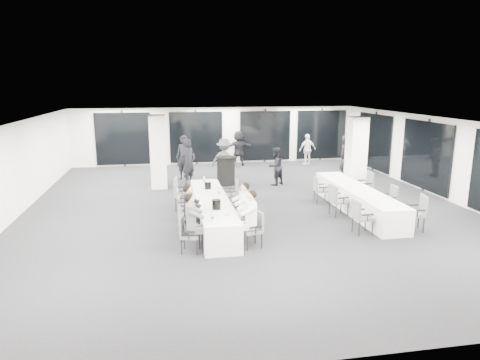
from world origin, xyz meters
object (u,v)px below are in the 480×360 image
(chair_main_left_mid, at_px, (184,211))
(chair_main_right_second, at_px, (248,216))
(chair_main_left_far, at_px, (180,192))
(standing_guest_e, at_px, (346,151))
(chair_side_right_mid, at_px, (390,198))
(chair_main_right_near, at_px, (255,227))
(banquet_table_side, at_px, (357,200))
(chair_main_left_near, at_px, (187,232))
(standing_guest_a, at_px, (189,159))
(chair_main_right_far, at_px, (233,192))
(chair_side_left_far, at_px, (319,188))
(standing_guest_f, at_px, (238,146))
(chair_side_left_near, at_px, (360,215))
(chair_side_right_near, at_px, (418,210))
(standing_guest_h, at_px, (348,157))
(chair_main_left_second, at_px, (185,220))
(standing_guest_d, at_px, (308,148))
(chair_main_right_mid, at_px, (242,207))
(chair_side_left_mid, at_px, (337,198))
(chair_main_right_fourth, at_px, (238,201))
(chair_main_left_fourth, at_px, (182,203))
(cocktail_table, at_px, (226,171))
(ice_bucket_far, at_px, (208,185))
(banquet_table_main, at_px, (212,211))
(chair_side_right_far, at_px, (366,184))
(standing_guest_c, at_px, (224,157))
(standing_guest_g, at_px, (184,155))
(standing_guest_b, at_px, (275,164))
(ice_bucket_near, at_px, (216,204))

(chair_main_left_mid, distance_m, chair_main_right_second, 1.81)
(chair_main_left_far, relative_size, standing_guest_e, 0.55)
(chair_main_right_second, bearing_deg, chair_side_right_mid, -82.80)
(chair_main_right_near, bearing_deg, banquet_table_side, -70.86)
(chair_main_left_near, distance_m, standing_guest_a, 7.04)
(banquet_table_side, xyz_separation_m, chair_main_right_far, (-3.80, 1.04, 0.15))
(chair_main_right_near, height_order, chair_side_left_far, chair_side_left_far)
(chair_side_right_mid, distance_m, standing_guest_f, 9.31)
(chair_side_left_near, relative_size, chair_side_right_near, 0.93)
(chair_side_left_far, height_order, standing_guest_h, standing_guest_h)
(chair_main_left_near, xyz_separation_m, chair_main_left_second, (-0.00, 0.88, 0.01))
(chair_main_left_far, distance_m, standing_guest_d, 9.33)
(chair_main_right_near, xyz_separation_m, standing_guest_a, (-1.18, 6.94, 0.53))
(chair_main_right_mid, bearing_deg, chair_main_left_second, 119.60)
(chair_side_left_far, height_order, chair_side_right_mid, chair_side_right_mid)
(chair_side_left_mid, height_order, chair_side_right_near, chair_side_right_near)
(chair_main_right_near, relative_size, chair_main_right_fourth, 1.02)
(chair_main_left_fourth, xyz_separation_m, standing_guest_h, (7.06, 4.21, 0.44))
(cocktail_table, distance_m, ice_bucket_far, 3.77)
(banquet_table_main, relative_size, chair_side_left_far, 5.55)
(chair_side_right_far, distance_m, standing_guest_h, 3.32)
(banquet_table_main, bearing_deg, standing_guest_c, 78.25)
(standing_guest_g, bearing_deg, chair_main_right_far, -49.80)
(standing_guest_b, relative_size, ice_bucket_near, 6.64)
(banquet_table_side, height_order, standing_guest_b, standing_guest_b)
(cocktail_table, relative_size, chair_main_left_far, 1.10)
(chair_main_left_far, bearing_deg, standing_guest_e, 131.96)
(standing_guest_a, distance_m, ice_bucket_near, 6.08)
(chair_main_left_near, relative_size, chair_main_right_mid, 0.97)
(chair_main_right_second, height_order, standing_guest_f, standing_guest_f)
(banquet_table_main, height_order, chair_side_right_near, chair_side_right_near)
(chair_side_left_mid, relative_size, standing_guest_e, 0.51)
(chair_main_left_fourth, relative_size, chair_side_left_far, 0.99)
(standing_guest_a, bearing_deg, standing_guest_e, -42.92)
(banquet_table_side, bearing_deg, standing_guest_h, 69.79)
(standing_guest_d, relative_size, ice_bucket_far, 7.45)
(banquet_table_side, height_order, standing_guest_f, standing_guest_f)
(standing_guest_g, xyz_separation_m, standing_guest_h, (6.73, -1.16, -0.11))
(chair_main_left_near, bearing_deg, ice_bucket_near, 152.14)
(standing_guest_h, bearing_deg, chair_side_right_near, 156.61)
(cocktail_table, bearing_deg, chair_main_left_near, -105.71)
(banquet_table_main, relative_size, standing_guest_f, 2.56)
(chair_side_right_mid, height_order, standing_guest_b, standing_guest_b)
(chair_main_right_near, distance_m, chair_side_left_far, 4.61)
(chair_main_left_near, height_order, chair_main_right_fourth, chair_main_left_near)
(chair_side_left_far, distance_m, standing_guest_h, 4.05)
(chair_side_right_mid, height_order, standing_guest_a, standing_guest_a)
(chair_main_left_fourth, height_order, standing_guest_e, standing_guest_e)
(chair_main_left_far, xyz_separation_m, chair_main_right_fourth, (1.66, -1.13, -0.09))
(chair_side_left_near, relative_size, standing_guest_d, 0.53)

